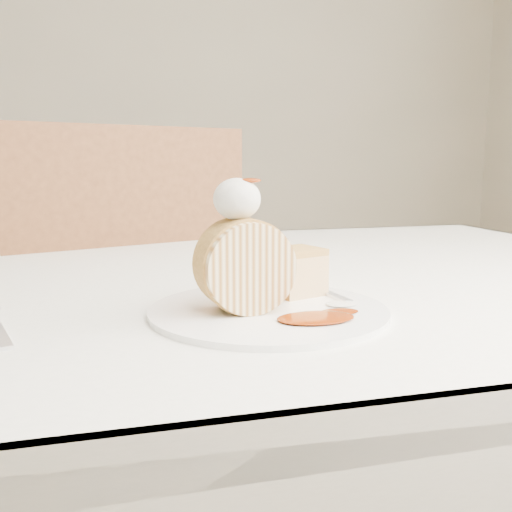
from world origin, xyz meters
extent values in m
cube|color=white|center=(0.00, 3.00, 1.40)|extent=(5.00, 0.10, 2.80)
cube|color=white|center=(0.00, 0.20, 0.73)|extent=(1.40, 0.90, 0.04)
cube|color=white|center=(0.00, 0.65, 0.61)|extent=(1.40, 0.01, 0.28)
cylinder|color=brown|center=(0.62, 0.57, 0.35)|extent=(0.06, 0.06, 0.71)
cube|color=brown|center=(-0.16, 0.71, 0.47)|extent=(0.57, 0.57, 0.04)
cube|color=brown|center=(-0.09, 0.52, 0.73)|extent=(0.45, 0.18, 0.48)
cylinder|color=brown|center=(-0.03, 0.96, 0.22)|extent=(0.04, 0.04, 0.44)
cylinder|color=brown|center=(-0.40, 0.84, 0.22)|extent=(0.04, 0.04, 0.44)
cylinder|color=brown|center=(0.09, 0.59, 0.22)|extent=(0.04, 0.04, 0.44)
cylinder|color=brown|center=(0.70, 0.54, 0.19)|extent=(0.03, 0.03, 0.37)
cylinder|color=white|center=(0.01, -0.02, 0.75)|extent=(0.30, 0.30, 0.01)
cylinder|color=beige|center=(-0.01, -0.03, 0.80)|extent=(0.09, 0.06, 0.09)
cube|color=tan|center=(0.06, 0.02, 0.78)|extent=(0.07, 0.06, 0.04)
ellipsoid|color=white|center=(-0.02, -0.02, 0.86)|extent=(0.05, 0.05, 0.04)
ellipsoid|color=maroon|center=(-0.01, -0.02, 0.89)|extent=(0.02, 0.02, 0.01)
cube|color=silver|center=(0.09, 0.02, 0.76)|extent=(0.04, 0.14, 0.00)
camera|label=1|loc=(-0.14, -0.55, 0.90)|focal=40.00mm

